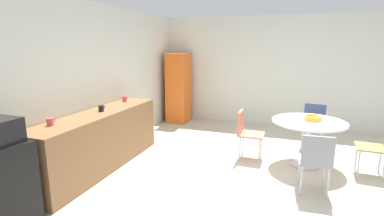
{
  "coord_description": "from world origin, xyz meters",
  "views": [
    {
      "loc": [
        -4.11,
        -0.16,
        1.9
      ],
      "look_at": [
        0.03,
        1.31,
        0.95
      ],
      "focal_mm": 26.83,
      "sensor_mm": 36.0,
      "label": 1
    }
  ],
  "objects_px": {
    "fruit_bowl": "(313,118)",
    "chair_navy": "(314,121)",
    "locker_cabinet": "(179,88)",
    "mug_red": "(50,122)",
    "mug_white": "(101,108)",
    "chair_coral": "(246,129)",
    "chair_gray": "(316,157)",
    "chair_olive": "(380,143)",
    "round_table": "(308,129)",
    "mug_green": "(125,99)"
  },
  "relations": [
    {
      "from": "mug_white",
      "to": "chair_navy",
      "type": "bearing_deg",
      "value": -57.61
    },
    {
      "from": "mug_white",
      "to": "mug_red",
      "type": "relative_size",
      "value": 1.0
    },
    {
      "from": "chair_gray",
      "to": "chair_olive",
      "type": "bearing_deg",
      "value": -45.26
    },
    {
      "from": "chair_coral",
      "to": "mug_green",
      "type": "bearing_deg",
      "value": 96.02
    },
    {
      "from": "chair_olive",
      "to": "mug_red",
      "type": "distance_m",
      "value": 4.59
    },
    {
      "from": "chair_navy",
      "to": "chair_gray",
      "type": "height_order",
      "value": "same"
    },
    {
      "from": "chair_navy",
      "to": "fruit_bowl",
      "type": "relative_size",
      "value": 3.14
    },
    {
      "from": "locker_cabinet",
      "to": "mug_white",
      "type": "relative_size",
      "value": 13.34
    },
    {
      "from": "mug_green",
      "to": "mug_red",
      "type": "height_order",
      "value": "same"
    },
    {
      "from": "locker_cabinet",
      "to": "mug_red",
      "type": "bearing_deg",
      "value": 177.13
    },
    {
      "from": "locker_cabinet",
      "to": "chair_coral",
      "type": "distance_m",
      "value": 2.81
    },
    {
      "from": "chair_navy",
      "to": "mug_red",
      "type": "bearing_deg",
      "value": 131.51
    },
    {
      "from": "mug_white",
      "to": "chair_olive",
      "type": "bearing_deg",
      "value": -76.14
    },
    {
      "from": "chair_olive",
      "to": "chair_gray",
      "type": "bearing_deg",
      "value": 134.74
    },
    {
      "from": "locker_cabinet",
      "to": "chair_navy",
      "type": "xyz_separation_m",
      "value": [
        -0.97,
        -3.13,
        -0.34
      ]
    },
    {
      "from": "mug_white",
      "to": "mug_red",
      "type": "height_order",
      "value": "same"
    },
    {
      "from": "fruit_bowl",
      "to": "mug_red",
      "type": "relative_size",
      "value": 2.05
    },
    {
      "from": "locker_cabinet",
      "to": "fruit_bowl",
      "type": "xyz_separation_m",
      "value": [
        -1.89,
        -3.04,
        -0.07
      ]
    },
    {
      "from": "locker_cabinet",
      "to": "mug_green",
      "type": "xyz_separation_m",
      "value": [
        -2.18,
        0.2,
        0.09
      ]
    },
    {
      "from": "mug_white",
      "to": "round_table",
      "type": "bearing_deg",
      "value": -70.8
    },
    {
      "from": "chair_coral",
      "to": "chair_gray",
      "type": "height_order",
      "value": "same"
    },
    {
      "from": "chair_navy",
      "to": "fruit_bowl",
      "type": "height_order",
      "value": "fruit_bowl"
    },
    {
      "from": "mug_green",
      "to": "mug_red",
      "type": "distance_m",
      "value": 1.74
    },
    {
      "from": "locker_cabinet",
      "to": "round_table",
      "type": "bearing_deg",
      "value": -123.05
    },
    {
      "from": "mug_red",
      "to": "locker_cabinet",
      "type": "bearing_deg",
      "value": -2.87
    },
    {
      "from": "fruit_bowl",
      "to": "mug_green",
      "type": "xyz_separation_m",
      "value": [
        -0.28,
        3.24,
        0.15
      ]
    },
    {
      "from": "mug_red",
      "to": "mug_green",
      "type": "bearing_deg",
      "value": -0.01
    },
    {
      "from": "round_table",
      "to": "mug_green",
      "type": "bearing_deg",
      "value": 94.2
    },
    {
      "from": "chair_coral",
      "to": "fruit_bowl",
      "type": "xyz_separation_m",
      "value": [
        0.05,
        -1.03,
        0.27
      ]
    },
    {
      "from": "chair_navy",
      "to": "chair_olive",
      "type": "xyz_separation_m",
      "value": [
        -1.04,
        -0.84,
        0.0
      ]
    },
    {
      "from": "chair_coral",
      "to": "mug_red",
      "type": "xyz_separation_m",
      "value": [
        -1.97,
        2.2,
        0.43
      ]
    },
    {
      "from": "mug_white",
      "to": "mug_green",
      "type": "xyz_separation_m",
      "value": [
        0.84,
        0.11,
        0.0
      ]
    },
    {
      "from": "chair_gray",
      "to": "mug_red",
      "type": "distance_m",
      "value": 3.42
    },
    {
      "from": "locker_cabinet",
      "to": "mug_green",
      "type": "relative_size",
      "value": 13.34
    },
    {
      "from": "chair_gray",
      "to": "fruit_bowl",
      "type": "xyz_separation_m",
      "value": [
        1.03,
        0.01,
        0.27
      ]
    },
    {
      "from": "fruit_bowl",
      "to": "mug_white",
      "type": "xyz_separation_m",
      "value": [
        -1.12,
        3.13,
        0.15
      ]
    },
    {
      "from": "chair_navy",
      "to": "chair_coral",
      "type": "xyz_separation_m",
      "value": [
        -0.97,
        1.12,
        0.0
      ]
    },
    {
      "from": "mug_white",
      "to": "mug_red",
      "type": "xyz_separation_m",
      "value": [
        -0.9,
        0.11,
        0.0
      ]
    },
    {
      "from": "chair_gray",
      "to": "mug_white",
      "type": "xyz_separation_m",
      "value": [
        -0.09,
        3.14,
        0.43
      ]
    },
    {
      "from": "locker_cabinet",
      "to": "chair_gray",
      "type": "height_order",
      "value": "locker_cabinet"
    },
    {
      "from": "round_table",
      "to": "mug_white",
      "type": "distance_m",
      "value": 3.27
    },
    {
      "from": "chair_coral",
      "to": "locker_cabinet",
      "type": "bearing_deg",
      "value": 45.91
    },
    {
      "from": "chair_gray",
      "to": "chair_olive",
      "type": "xyz_separation_m",
      "value": [
        0.91,
        -0.91,
        0.0
      ]
    },
    {
      "from": "fruit_bowl",
      "to": "chair_coral",
      "type": "bearing_deg",
      "value": 92.85
    },
    {
      "from": "chair_olive",
      "to": "mug_white",
      "type": "relative_size",
      "value": 6.43
    },
    {
      "from": "chair_olive",
      "to": "locker_cabinet",
      "type": "bearing_deg",
      "value": 63.06
    },
    {
      "from": "locker_cabinet",
      "to": "mug_red",
      "type": "height_order",
      "value": "locker_cabinet"
    },
    {
      "from": "fruit_bowl",
      "to": "chair_navy",
      "type": "bearing_deg",
      "value": -5.37
    },
    {
      "from": "round_table",
      "to": "mug_red",
      "type": "bearing_deg",
      "value": 121.8
    },
    {
      "from": "chair_coral",
      "to": "chair_gray",
      "type": "relative_size",
      "value": 1.0
    }
  ]
}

